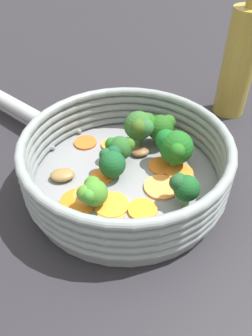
% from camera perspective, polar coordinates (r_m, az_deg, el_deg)
% --- Properties ---
extents(ground_plane, '(4.00, 4.00, 0.00)m').
position_cam_1_polar(ground_plane, '(0.47, 0.00, -2.96)').
color(ground_plane, black).
extents(skillet, '(0.26, 0.26, 0.02)m').
position_cam_1_polar(skillet, '(0.46, 0.00, -2.20)').
color(skillet, gray).
rests_on(skillet, ground_plane).
extents(skillet_rim_wall, '(0.28, 0.28, 0.06)m').
position_cam_1_polar(skillet_rim_wall, '(0.43, 0.00, 1.72)').
color(skillet_rim_wall, gray).
rests_on(skillet_rim_wall, skillet).
extents(skillet_handle, '(0.16, 0.15, 0.03)m').
position_cam_1_polar(skillet_handle, '(0.59, -17.65, 9.53)').
color(skillet_handle, '#999B9E').
rests_on(skillet_handle, skillet).
extents(skillet_rivet_left, '(0.01, 0.01, 0.01)m').
position_cam_1_polar(skillet_rivet_left, '(0.53, -8.21, 6.36)').
color(skillet_rivet_left, gray).
rests_on(skillet_rivet_left, skillet).
extents(skillet_rivet_right, '(0.01, 0.01, 0.01)m').
position_cam_1_polar(skillet_rivet_right, '(0.51, -12.74, 3.48)').
color(skillet_rivet_right, gray).
rests_on(skillet_rivet_right, skillet).
extents(carrot_slice_0, '(0.05, 0.05, 0.00)m').
position_cam_1_polar(carrot_slice_0, '(0.41, 2.89, -7.26)').
color(carrot_slice_0, orange).
rests_on(carrot_slice_0, skillet).
extents(carrot_slice_1, '(0.05, 0.05, 0.00)m').
position_cam_1_polar(carrot_slice_1, '(0.47, 6.21, 0.37)').
color(carrot_slice_1, orange).
rests_on(carrot_slice_1, skillet).
extents(carrot_slice_2, '(0.05, 0.05, 0.00)m').
position_cam_1_polar(carrot_slice_2, '(0.43, -6.52, -4.64)').
color(carrot_slice_2, orange).
rests_on(carrot_slice_2, skillet).
extents(carrot_slice_3, '(0.04, 0.04, 0.00)m').
position_cam_1_polar(carrot_slice_3, '(0.51, -7.06, 4.42)').
color(carrot_slice_3, orange).
rests_on(carrot_slice_3, skillet).
extents(carrot_slice_4, '(0.05, 0.05, 0.01)m').
position_cam_1_polar(carrot_slice_4, '(0.50, 8.68, 3.51)').
color(carrot_slice_4, orange).
rests_on(carrot_slice_4, skillet).
extents(carrot_slice_5, '(0.04, 0.04, 0.00)m').
position_cam_1_polar(carrot_slice_5, '(0.45, -4.22, -1.65)').
color(carrot_slice_5, orange).
rests_on(carrot_slice_5, skillet).
extents(carrot_slice_6, '(0.07, 0.07, 0.00)m').
position_cam_1_polar(carrot_slice_6, '(0.42, -8.27, -5.86)').
color(carrot_slice_6, orange).
rests_on(carrot_slice_6, skillet).
extents(carrot_slice_7, '(0.05, 0.05, 0.00)m').
position_cam_1_polar(carrot_slice_7, '(0.46, 9.23, -0.61)').
color(carrot_slice_7, orange).
rests_on(carrot_slice_7, skillet).
extents(carrot_slice_8, '(0.05, 0.05, 0.00)m').
position_cam_1_polar(carrot_slice_8, '(0.44, 6.11, -3.31)').
color(carrot_slice_8, '#F88E41').
rests_on(carrot_slice_8, skillet).
extents(carrot_slice_9, '(0.05, 0.05, 0.00)m').
position_cam_1_polar(carrot_slice_9, '(0.40, -2.60, -8.08)').
color(carrot_slice_9, orange).
rests_on(carrot_slice_9, skillet).
extents(carrot_slice_10, '(0.04, 0.04, 0.00)m').
position_cam_1_polar(carrot_slice_10, '(0.50, -2.71, 4.03)').
color(carrot_slice_10, orange).
rests_on(carrot_slice_10, skillet).
extents(carrot_slice_11, '(0.06, 0.06, 0.00)m').
position_cam_1_polar(carrot_slice_11, '(0.41, -2.54, -6.45)').
color(carrot_slice_11, orange).
rests_on(carrot_slice_11, skillet).
extents(broccoli_floret_0, '(0.05, 0.04, 0.05)m').
position_cam_1_polar(broccoli_floret_0, '(0.49, 5.91, 7.12)').
color(broccoli_floret_0, '#5F8C4A').
rests_on(broccoli_floret_0, skillet).
extents(broccoli_floret_1, '(0.05, 0.05, 0.06)m').
position_cam_1_polar(broccoli_floret_1, '(0.45, 8.42, 3.73)').
color(broccoli_floret_1, '#5E9245').
rests_on(broccoli_floret_1, skillet).
extents(broccoli_floret_2, '(0.04, 0.04, 0.04)m').
position_cam_1_polar(broccoli_floret_2, '(0.40, -5.86, -4.20)').
color(broccoli_floret_2, '#82A962').
rests_on(broccoli_floret_2, skillet).
extents(broccoli_floret_3, '(0.05, 0.05, 0.06)m').
position_cam_1_polar(broccoli_floret_3, '(0.49, 2.53, 7.34)').
color(broccoli_floret_3, '#7FAD5E').
rests_on(broccoli_floret_3, skillet).
extents(broccoli_floret_4, '(0.04, 0.03, 0.04)m').
position_cam_1_polar(broccoli_floret_4, '(0.41, 10.09, -3.26)').
color(broccoli_floret_4, '#6E945C').
rests_on(broccoli_floret_4, skillet).
extents(broccoli_floret_5, '(0.04, 0.04, 0.04)m').
position_cam_1_polar(broccoli_floret_5, '(0.44, -2.49, 1.16)').
color(broccoli_floret_5, '#649242').
rests_on(broccoli_floret_5, skillet).
extents(broccoli_floret_6, '(0.04, 0.03, 0.04)m').
position_cam_1_polar(broccoli_floret_6, '(0.46, -1.07, 3.58)').
color(broccoli_floret_6, '#5D9554').
rests_on(broccoli_floret_6, skillet).
extents(mushroom_piece_0, '(0.04, 0.03, 0.01)m').
position_cam_1_polar(mushroom_piece_0, '(0.46, -10.99, -0.87)').
color(mushroom_piece_0, olive).
rests_on(mushroom_piece_0, skillet).
extents(mushroom_piece_1, '(0.03, 0.02, 0.01)m').
position_cam_1_polar(mushroom_piece_1, '(0.49, 2.47, 2.85)').
color(mushroom_piece_1, brown).
rests_on(mushroom_piece_1, skillet).
extents(oil_bottle, '(0.06, 0.06, 0.23)m').
position_cam_1_polar(oil_bottle, '(0.61, 19.11, 17.11)').
color(oil_bottle, olive).
rests_on(oil_bottle, ground_plane).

